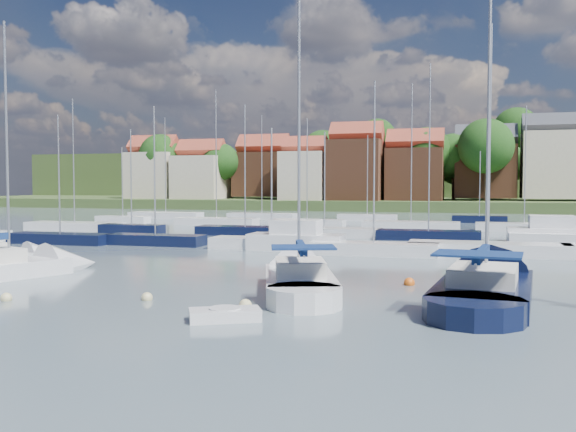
% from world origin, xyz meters
% --- Properties ---
extents(ground, '(260.00, 260.00, 0.00)m').
position_xyz_m(ground, '(0.00, 40.00, 0.00)').
color(ground, '#45575E').
rests_on(ground, ground).
extents(sailboat_left, '(6.40, 10.93, 14.49)m').
position_xyz_m(sailboat_left, '(-15.99, 3.48, 0.36)').
color(sailboat_left, silver).
rests_on(sailboat_left, ground).
extents(sailboat_centre, '(6.50, 11.89, 15.66)m').
position_xyz_m(sailboat_centre, '(-0.74, 3.87, 0.35)').
color(sailboat_centre, silver).
rests_on(sailboat_centre, ground).
extents(sailboat_navy, '(4.96, 14.20, 19.16)m').
position_xyz_m(sailboat_navy, '(7.93, 4.62, 0.34)').
color(sailboat_navy, black).
rests_on(sailboat_navy, ground).
extents(sailboat_far, '(6.73, 9.35, 12.49)m').
position_xyz_m(sailboat_far, '(-19.10, 5.81, 0.34)').
color(sailboat_far, silver).
rests_on(sailboat_far, ground).
extents(tender, '(2.81, 2.22, 0.55)m').
position_xyz_m(tender, '(-1.33, -3.96, 0.21)').
color(tender, silver).
rests_on(tender, ground).
extents(buoy_b, '(0.48, 0.48, 0.48)m').
position_xyz_m(buoy_b, '(-11.68, -2.88, 0.00)').
color(buoy_b, beige).
rests_on(buoy_b, ground).
extents(buoy_c, '(0.48, 0.48, 0.48)m').
position_xyz_m(buoy_c, '(-6.01, -1.13, 0.00)').
color(buoy_c, beige).
rests_on(buoy_c, ground).
extents(buoy_d, '(0.52, 0.52, 0.52)m').
position_xyz_m(buoy_d, '(-1.41, -1.58, 0.00)').
color(buoy_d, beige).
rests_on(buoy_d, ground).
extents(buoy_e, '(0.54, 0.54, 0.54)m').
position_xyz_m(buoy_e, '(4.29, 6.05, 0.00)').
color(buoy_e, '#D85914').
rests_on(buoy_e, ground).
extents(buoy_f, '(0.52, 0.52, 0.52)m').
position_xyz_m(buoy_f, '(8.02, -0.68, 0.00)').
color(buoy_f, beige).
rests_on(buoy_f, ground).
extents(marina_field, '(79.62, 41.41, 15.93)m').
position_xyz_m(marina_field, '(1.91, 35.15, 0.43)').
color(marina_field, silver).
rests_on(marina_field, ground).
extents(far_shore_town, '(212.46, 90.00, 22.27)m').
position_xyz_m(far_shore_town, '(2.23, 132.67, 4.61)').
color(far_shore_town, '#41552A').
rests_on(far_shore_town, ground).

